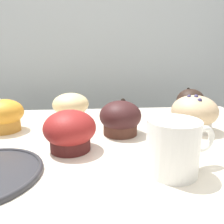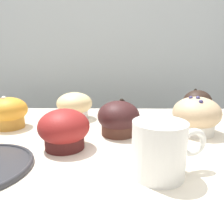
{
  "view_description": "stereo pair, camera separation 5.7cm",
  "coord_description": "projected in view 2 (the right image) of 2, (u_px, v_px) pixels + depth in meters",
  "views": [
    {
      "loc": [
        0.01,
        -0.46,
        1.12
      ],
      "look_at": [
        0.06,
        0.09,
        0.98
      ],
      "focal_mm": 35.0,
      "sensor_mm": 36.0,
      "label": 1
    },
    {
      "loc": [
        0.07,
        -0.46,
        1.12
      ],
      "look_at": [
        0.06,
        0.09,
        0.98
      ],
      "focal_mm": 35.0,
      "sensor_mm": 36.0,
      "label": 2
    }
  ],
  "objects": [
    {
      "name": "muffin_back_right",
      "position": [
        197.0,
        105.0,
        0.68
      ],
      "size": [
        0.09,
        0.09,
        0.09
      ],
      "color": "#39211A",
      "rests_on": "display_counter"
    },
    {
      "name": "muffin_front_left",
      "position": [
        75.0,
        106.0,
        0.66
      ],
      "size": [
        0.11,
        0.11,
        0.08
      ],
      "color": "white",
      "rests_on": "display_counter"
    },
    {
      "name": "muffin_front_right",
      "position": [
        64.0,
        129.0,
        0.45
      ],
      "size": [
        0.11,
        0.11,
        0.08
      ],
      "color": "#461918",
      "rests_on": "display_counter"
    },
    {
      "name": "coffee_cup",
      "position": [
        160.0,
        148.0,
        0.34
      ],
      "size": [
        0.13,
        0.08,
        0.09
      ],
      "color": "white",
      "rests_on": "display_counter"
    },
    {
      "name": "muffin_back_left",
      "position": [
        118.0,
        119.0,
        0.53
      ],
      "size": [
        0.1,
        0.1,
        0.09
      ],
      "color": "#48281F",
      "rests_on": "display_counter"
    },
    {
      "name": "wall_back",
      "position": [
        101.0,
        103.0,
        1.09
      ],
      "size": [
        3.2,
        0.1,
        1.8
      ],
      "primitive_type": "cube",
      "color": "#A8B2B7",
      "rests_on": "ground"
    },
    {
      "name": "muffin_back_center",
      "position": [
        9.0,
        112.0,
        0.58
      ],
      "size": [
        0.1,
        0.1,
        0.09
      ],
      "color": "#C08231",
      "rests_on": "display_counter"
    },
    {
      "name": "muffin_front_center",
      "position": [
        196.0,
        116.0,
        0.54
      ],
      "size": [
        0.12,
        0.12,
        0.1
      ],
      "color": "silver",
      "rests_on": "display_counter"
    }
  ]
}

